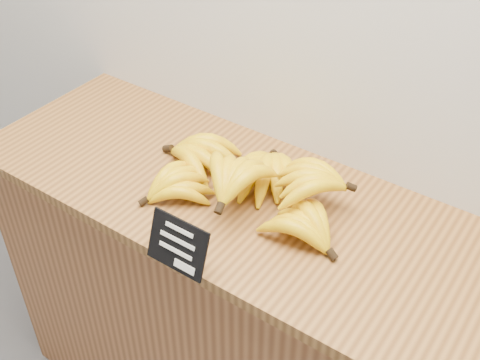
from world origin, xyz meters
name	(u,v)px	position (x,y,z in m)	size (l,w,h in m)	color
counter	(250,325)	(0.16, 2.75, 0.45)	(1.48, 0.50, 0.90)	#93592F
counter_top	(252,204)	(0.16, 2.75, 0.92)	(1.49, 0.54, 0.03)	#96622E
chalkboard_sign	(177,245)	(0.15, 2.48, 0.98)	(0.14, 0.01, 0.11)	black
banana_pile	(247,178)	(0.14, 2.76, 0.98)	(0.56, 0.35, 0.13)	yellow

